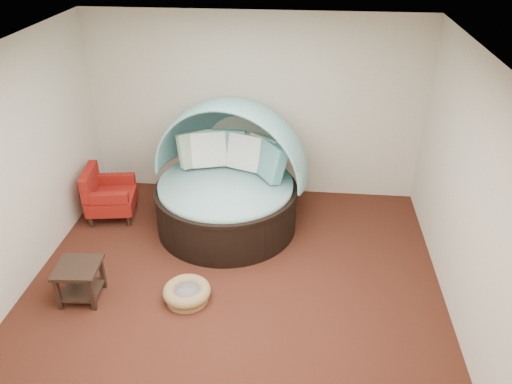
# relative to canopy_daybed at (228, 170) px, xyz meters

# --- Properties ---
(floor) EXTENTS (5.00, 5.00, 0.00)m
(floor) POSITION_rel_canopy_daybed_xyz_m (0.26, -1.49, -0.85)
(floor) COLOR #4B2015
(floor) RESTS_ON ground
(wall_back) EXTENTS (5.00, 0.00, 5.00)m
(wall_back) POSITION_rel_canopy_daybed_xyz_m (0.26, 1.01, 0.55)
(wall_back) COLOR beige
(wall_back) RESTS_ON floor
(wall_left) EXTENTS (0.00, 5.00, 5.00)m
(wall_left) POSITION_rel_canopy_daybed_xyz_m (-2.24, -1.49, 0.55)
(wall_left) COLOR beige
(wall_left) RESTS_ON floor
(wall_right) EXTENTS (0.00, 5.00, 5.00)m
(wall_right) POSITION_rel_canopy_daybed_xyz_m (2.76, -1.49, 0.55)
(wall_right) COLOR beige
(wall_right) RESTS_ON floor
(ceiling) EXTENTS (5.00, 5.00, 0.00)m
(ceiling) POSITION_rel_canopy_daybed_xyz_m (0.26, -1.49, 1.95)
(ceiling) COLOR white
(ceiling) RESTS_ON wall_back
(canopy_daybed) EXTENTS (2.38, 2.33, 1.82)m
(canopy_daybed) POSITION_rel_canopy_daybed_xyz_m (0.00, 0.00, 0.00)
(canopy_daybed) COLOR black
(canopy_daybed) RESTS_ON floor
(pet_basket) EXTENTS (0.73, 0.73, 0.20)m
(pet_basket) POSITION_rel_canopy_daybed_xyz_m (-0.26, -1.70, -0.74)
(pet_basket) COLOR olive
(pet_basket) RESTS_ON floor
(red_armchair) EXTENTS (0.76, 0.77, 0.79)m
(red_armchair) POSITION_rel_canopy_daybed_xyz_m (-1.79, -0.03, -0.48)
(red_armchair) COLOR black
(red_armchair) RESTS_ON floor
(side_table) EXTENTS (0.52, 0.52, 0.47)m
(side_table) POSITION_rel_canopy_daybed_xyz_m (-1.48, -1.79, -0.54)
(side_table) COLOR black
(side_table) RESTS_ON floor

